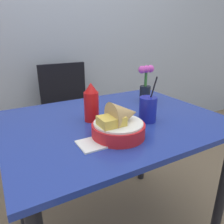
% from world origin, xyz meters
% --- Properties ---
extents(wall_window, '(7.00, 0.06, 2.60)m').
position_xyz_m(wall_window, '(0.00, 1.13, 1.30)').
color(wall_window, '#9EA8B7').
rests_on(wall_window, ground_plane).
extents(dining_table, '(1.05, 0.82, 0.75)m').
position_xyz_m(dining_table, '(0.00, 0.00, 0.64)').
color(dining_table, '#233893').
rests_on(dining_table, ground_plane).
extents(chair_far_window, '(0.40, 0.40, 0.91)m').
position_xyz_m(chair_far_window, '(0.03, 0.86, 0.54)').
color(chair_far_window, black).
rests_on(chair_far_window, ground_plane).
extents(food_basket, '(0.22, 0.22, 0.15)m').
position_xyz_m(food_basket, '(-0.07, -0.18, 0.81)').
color(food_basket, red).
rests_on(food_basket, dining_table).
extents(ketchup_bottle, '(0.07, 0.07, 0.19)m').
position_xyz_m(ketchup_bottle, '(-0.10, 0.03, 0.85)').
color(ketchup_bottle, red).
rests_on(ketchup_bottle, dining_table).
extents(drink_cup, '(0.08, 0.08, 0.22)m').
position_xyz_m(drink_cup, '(0.13, -0.11, 0.81)').
color(drink_cup, '#192399').
rests_on(drink_cup, dining_table).
extents(flower_vase, '(0.11, 0.07, 0.23)m').
position_xyz_m(flower_vase, '(0.30, 0.14, 0.86)').
color(flower_vase, black).
rests_on(flower_vase, dining_table).
extents(napkin, '(0.14, 0.11, 0.01)m').
position_xyz_m(napkin, '(-0.19, -0.19, 0.76)').
color(napkin, white).
rests_on(napkin, dining_table).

